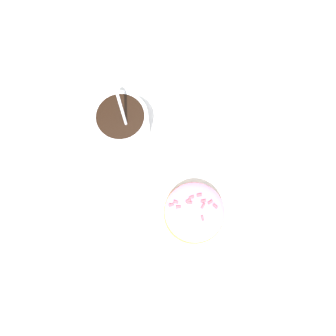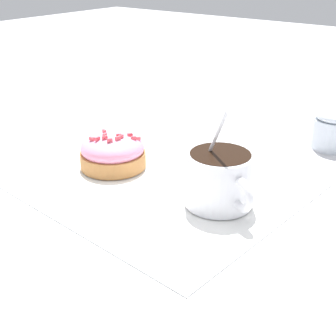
{
  "view_description": "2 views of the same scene",
  "coord_description": "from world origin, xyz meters",
  "views": [
    {
      "loc": [
        -0.1,
        0.06,
        0.5
      ],
      "look_at": [
        -0.01,
        -0.01,
        0.03
      ],
      "focal_mm": 35.0,
      "sensor_mm": 36.0,
      "label": 1
    },
    {
      "loc": [
        0.33,
        -0.42,
        0.27
      ],
      "look_at": [
        0.02,
        -0.01,
        0.03
      ],
      "focal_mm": 50.0,
      "sensor_mm": 36.0,
      "label": 2
    }
  ],
  "objects": [
    {
      "name": "sugar_bowl",
      "position": [
        0.13,
        0.26,
        0.03
      ],
      "size": [
        0.06,
        0.06,
        0.06
      ],
      "color": "silver",
      "rests_on": "ground_plane"
    },
    {
      "name": "coffee_cup",
      "position": [
        0.09,
        -0.0,
        0.04
      ],
      "size": [
        0.1,
        0.08,
        0.12
      ],
      "color": "white",
      "rests_on": "paper_napkin"
    },
    {
      "name": "frosted_pastry",
      "position": [
        -0.09,
        -0.0,
        0.02
      ],
      "size": [
        0.09,
        0.09,
        0.05
      ],
      "color": "#B2753D",
      "rests_on": "paper_napkin"
    },
    {
      "name": "ground_plane",
      "position": [
        0.0,
        0.0,
        0.0
      ],
      "size": [
        3.0,
        3.0,
        0.0
      ],
      "primitive_type": "plane",
      "color": "#B2B2B7"
    },
    {
      "name": "paper_napkin",
      "position": [
        0.0,
        0.0,
        0.0
      ],
      "size": [
        0.35,
        0.31,
        0.0
      ],
      "color": "white",
      "rests_on": "ground_plane"
    }
  ]
}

